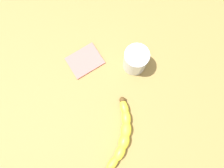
# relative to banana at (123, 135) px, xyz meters

# --- Properties ---
(wooden_tabletop) EXTENTS (1.20, 1.20, 0.03)m
(wooden_tabletop) POSITION_rel_banana_xyz_m (0.05, -0.09, -0.03)
(wooden_tabletop) COLOR olive
(wooden_tabletop) RESTS_ON ground
(banana) EXTENTS (0.11, 0.24, 0.04)m
(banana) POSITION_rel_banana_xyz_m (0.00, 0.00, 0.00)
(banana) COLOR yellow
(banana) RESTS_ON wooden_tabletop
(smoothie_glass) EXTENTS (0.08, 0.08, 0.10)m
(smoothie_glass) POSITION_rel_banana_xyz_m (-0.08, -0.24, 0.03)
(smoothie_glass) COLOR silver
(smoothie_glass) RESTS_ON wooden_tabletop
(folded_napkin) EXTENTS (0.15, 0.13, 0.01)m
(folded_napkin) POSITION_rel_banana_xyz_m (0.10, -0.28, -0.01)
(folded_napkin) COLOR #BC6660
(folded_napkin) RESTS_ON wooden_tabletop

